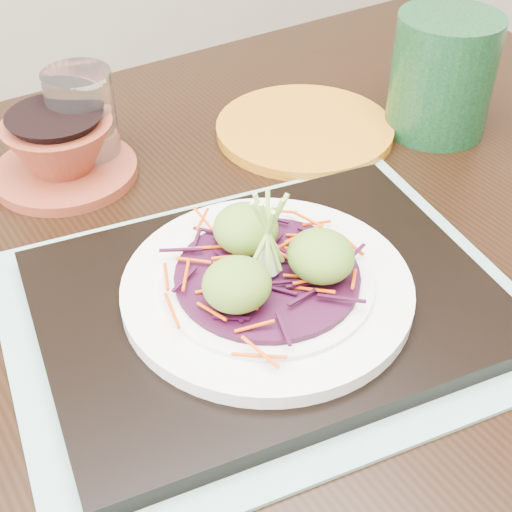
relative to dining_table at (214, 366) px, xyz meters
name	(u,v)px	position (x,y,z in m)	size (l,w,h in m)	color
dining_table	(214,366)	(0.00, 0.00, 0.00)	(1.40, 1.01, 0.82)	black
placemat	(267,310)	(0.03, -0.05, 0.11)	(0.42, 0.33, 0.00)	gray
serving_tray	(267,301)	(0.03, -0.05, 0.12)	(0.37, 0.28, 0.02)	black
white_plate	(267,287)	(0.03, -0.05, 0.14)	(0.24, 0.24, 0.02)	silver
cabbage_bed	(267,275)	(0.03, -0.05, 0.15)	(0.15, 0.15, 0.01)	#31091F
carrot_julienne	(267,269)	(0.03, -0.05, 0.16)	(0.18, 0.18, 0.01)	#D33D03
guacamole_scoops	(268,256)	(0.03, -0.05, 0.17)	(0.13, 0.12, 0.04)	olive
scallion_garnish	(268,237)	(0.03, -0.05, 0.19)	(0.06, 0.06, 0.08)	#94C24D
water_glass	(83,117)	(-0.03, 0.25, 0.16)	(0.07, 0.07, 0.10)	white
terracotta_bowl_set	(62,153)	(-0.07, 0.23, 0.14)	(0.16, 0.16, 0.06)	maroon
yellow_plate	(304,129)	(0.21, 0.19, 0.11)	(0.21, 0.21, 0.01)	#A55F12
green_jar	(442,75)	(0.35, 0.13, 0.18)	(0.12, 0.12, 0.13)	#18431C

